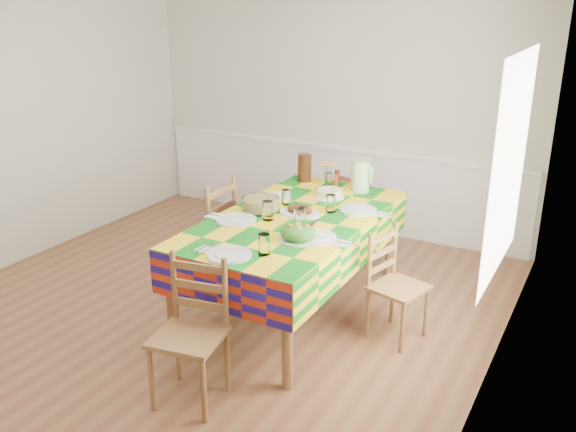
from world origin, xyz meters
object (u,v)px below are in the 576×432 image
object	(u,v)px
tea_pitcher	(305,168)
chair_near	(191,333)
meat_platter	(300,211)
chair_left	(209,235)
green_pitcher	(360,176)
chair_far	(358,213)
chair_right	(394,286)
dining_table	(294,228)

from	to	relation	value
tea_pitcher	chair_near	world-z (taller)	tea_pitcher
meat_platter	chair_left	xyz separation A→B (m)	(-0.86, -0.08, -0.35)
meat_platter	chair_near	distance (m)	1.48
meat_platter	chair_near	size ratio (longest dim) A/B	0.37
green_pitcher	chair_left	bearing A→B (deg)	-139.79
chair_near	chair_far	xyz separation A→B (m)	(0.00, 2.71, -0.03)
green_pitcher	chair_near	distance (m)	2.30
chair_far	chair_left	xyz separation A→B (m)	(-0.85, -1.36, 0.07)
green_pitcher	chair_right	size ratio (longest dim) A/B	0.33
green_pitcher	chair_far	xyz separation A→B (m)	(-0.20, 0.47, -0.54)
dining_table	chair_near	world-z (taller)	chair_near
green_pitcher	chair_far	world-z (taller)	green_pitcher
dining_table	green_pitcher	xyz separation A→B (m)	(0.19, 0.89, 0.24)
tea_pitcher	chair_left	xyz separation A→B (m)	(-0.46, -0.93, -0.46)
chair_near	chair_left	size ratio (longest dim) A/B	0.94
meat_platter	chair_left	bearing A→B (deg)	-174.63
chair_far	chair_near	bearing A→B (deg)	95.73
tea_pitcher	chair_far	world-z (taller)	tea_pitcher
chair_far	chair_left	bearing A→B (deg)	63.71
chair_left	green_pitcher	bearing A→B (deg)	129.99
chair_near	chair_far	bearing A→B (deg)	79.99
dining_table	tea_pitcher	distance (m)	1.03
chair_right	tea_pitcher	bearing A→B (deg)	68.37
chair_far	green_pitcher	bearing A→B (deg)	118.75
tea_pitcher	dining_table	bearing A→B (deg)	-67.06
tea_pitcher	chair_far	bearing A→B (deg)	47.95
green_pitcher	chair_right	world-z (taller)	green_pitcher
meat_platter	chair_far	distance (m)	1.34
chair_near	chair_left	xyz separation A→B (m)	(-0.85, 1.35, 0.03)
dining_table	chair_left	size ratio (longest dim) A/B	2.08
tea_pitcher	chair_right	size ratio (longest dim) A/B	0.30
tea_pitcher	chair_far	xyz separation A→B (m)	(0.39, 0.43, -0.52)
chair_far	chair_left	size ratio (longest dim) A/B	0.87
green_pitcher	tea_pitcher	xyz separation A→B (m)	(-0.59, 0.04, -0.01)
meat_platter	chair_far	size ratio (longest dim) A/B	0.39
chair_far	chair_left	world-z (taller)	chair_left
meat_platter	tea_pitcher	world-z (taller)	tea_pitcher
meat_platter	green_pitcher	size ratio (longest dim) A/B	1.23
chair_near	chair_left	world-z (taller)	chair_left
tea_pitcher	chair_near	size ratio (longest dim) A/B	0.27
tea_pitcher	chair_right	bearing A→B (deg)	-36.12
green_pitcher	chair_right	xyz separation A→B (m)	(0.67, -0.88, -0.55)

